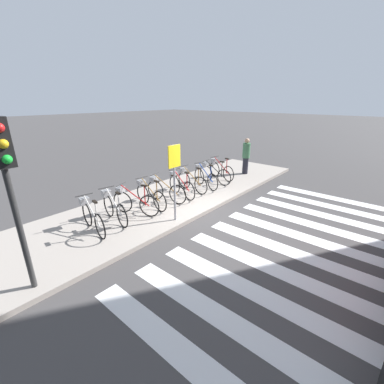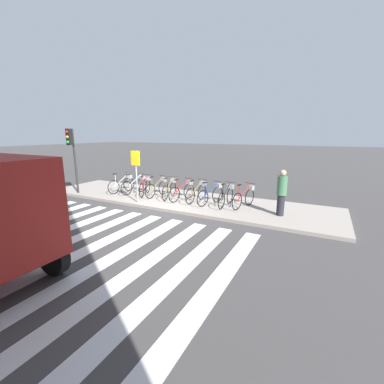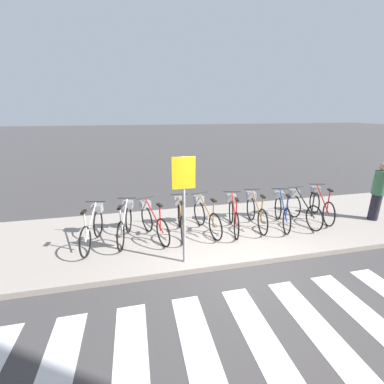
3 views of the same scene
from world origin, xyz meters
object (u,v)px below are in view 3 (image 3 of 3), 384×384
Objects in this scene: parked_bicycle_2 at (153,220)px; parked_bicycle_5 at (233,213)px; parked_bicycle_3 at (180,217)px; parked_bicycle_4 at (205,215)px; parked_bicycle_7 at (282,210)px; parked_bicycle_0 at (93,226)px; sign_post at (184,193)px; parked_bicycle_1 at (125,222)px; parked_bicycle_9 at (320,203)px; pedestrian at (378,191)px; parked_bicycle_8 at (302,207)px; parked_bicycle_6 at (255,210)px.

parked_bicycle_2 is 2.07m from parked_bicycle_5.
parked_bicycle_3 is 1.01× the size of parked_bicycle_4.
parked_bicycle_4 is 1.01× the size of parked_bicycle_5.
parked_bicycle_0 is at bearing 179.94° from parked_bicycle_7.
sign_post reaches higher than parked_bicycle_7.
parked_bicycle_1 is 1.02× the size of parked_bicycle_9.
parked_bicycle_4 is 3.44m from parked_bicycle_9.
parked_bicycle_0 is 7.59m from pedestrian.
pedestrian is at bearing -17.42° from parked_bicycle_9.
parked_bicycle_8 is at bearing 171.89° from pedestrian.
parked_bicycle_2 is 1.34m from parked_bicycle_4.
parked_bicycle_9 is at bearing 7.76° from parked_bicycle_7.
parked_bicycle_0 is at bearing -179.65° from parked_bicycle_8.
parked_bicycle_4 is 1.87m from sign_post.
parked_bicycle_6 is at bearing 176.90° from parked_bicycle_8.
parked_bicycle_2 is 0.95× the size of parked_bicycle_3.
parked_bicycle_0 is 1.36m from parked_bicycle_2.
parked_bicycle_5 and parked_bicycle_6 have the same top height.
parked_bicycle_2 is at bearing -178.61° from parked_bicycle_6.
parked_bicycle_6 is 0.72m from parked_bicycle_7.
parked_bicycle_6 is (2.04, 0.00, 0.00)m from parked_bicycle_3.
pedestrian reaches higher than parked_bicycle_3.
parked_bicycle_0 is 6.15m from parked_bicycle_9.
parked_bicycle_9 is at bearing 11.65° from parked_bicycle_8.
parked_bicycle_6 is 1.35m from parked_bicycle_8.
parked_bicycle_8 is (4.72, -0.06, 0.00)m from parked_bicycle_1.
parked_bicycle_4 is at bearing -178.64° from parked_bicycle_9.
parked_bicycle_8 is at bearing 0.22° from parked_bicycle_5.
parked_bicycle_0 is 2.70m from parked_bicycle_4.
parked_bicycle_3 is at bearing 5.11° from parked_bicycle_2.
sign_post reaches higher than parked_bicycle_6.
parked_bicycle_8 is 0.74× the size of sign_post.
parked_bicycle_7 is 0.99× the size of parked_bicycle_9.
parked_bicycle_4 is 0.99× the size of parked_bicycle_8.
parked_bicycle_2 is at bearing -4.90° from parked_bicycle_1.
parked_bicycle_9 is 4.59m from sign_post.
parked_bicycle_6 is 0.73× the size of sign_post.
parked_bicycle_8 is (3.39, -0.07, 0.00)m from parked_bicycle_3.
parked_bicycle_8 is 1.03× the size of parked_bicycle_9.
parked_bicycle_4 is at bearing 2.40° from parked_bicycle_2.
parked_bicycle_8 is at bearing 0.35° from parked_bicycle_0.
parked_bicycle_5 and parked_bicycle_7 have the same top height.
parked_bicycle_1 is 1.03× the size of parked_bicycle_7.
parked_bicycle_2 is 0.99× the size of parked_bicycle_7.
parked_bicycle_4 is at bearing 175.70° from pedestrian.
pedestrian is (5.52, -0.37, 0.43)m from parked_bicycle_3.
parked_bicycle_4 and parked_bicycle_5 have the same top height.
pedestrian is at bearing 9.51° from sign_post.
parked_bicycle_0 is 4.10m from parked_bicycle_6.
parked_bicycle_4 is 0.96× the size of pedestrian.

